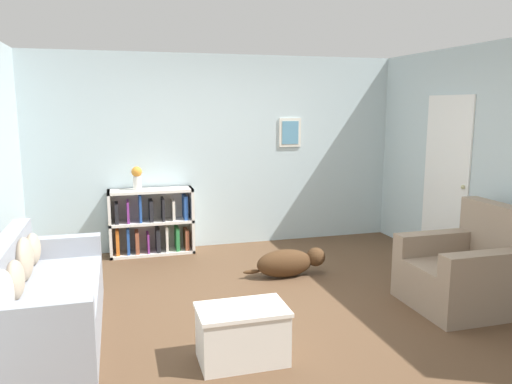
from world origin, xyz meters
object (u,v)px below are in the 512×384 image
(recliner_chair, at_px, (467,272))
(vase, at_px, (137,177))
(coffee_table, at_px, (242,333))
(couch, at_px, (42,301))
(dog, at_px, (289,262))
(bookshelf, at_px, (152,224))

(recliner_chair, xyz_separation_m, vase, (-2.98, 2.58, 0.69))
(recliner_chair, bearing_deg, coffee_table, -169.22)
(couch, relative_size, dog, 1.98)
(bookshelf, xyz_separation_m, vase, (-0.17, -0.02, 0.63))
(dog, bearing_deg, couch, -160.97)
(bookshelf, relative_size, coffee_table, 1.59)
(couch, distance_m, coffee_table, 1.74)
(couch, bearing_deg, vase, 67.67)
(couch, bearing_deg, coffee_table, -29.22)
(bookshelf, bearing_deg, vase, -173.88)
(vase, bearing_deg, dog, -39.64)
(couch, relative_size, bookshelf, 1.77)
(dog, height_order, vase, vase)
(dog, bearing_deg, coffee_table, -119.84)
(couch, distance_m, vase, 2.47)
(couch, height_order, recliner_chair, recliner_chair)
(bookshelf, height_order, dog, bookshelf)
(vase, bearing_deg, coffee_table, -78.48)
(coffee_table, height_order, dog, coffee_table)
(couch, distance_m, dog, 2.65)
(coffee_table, bearing_deg, dog, 60.16)
(coffee_table, bearing_deg, vase, 101.52)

